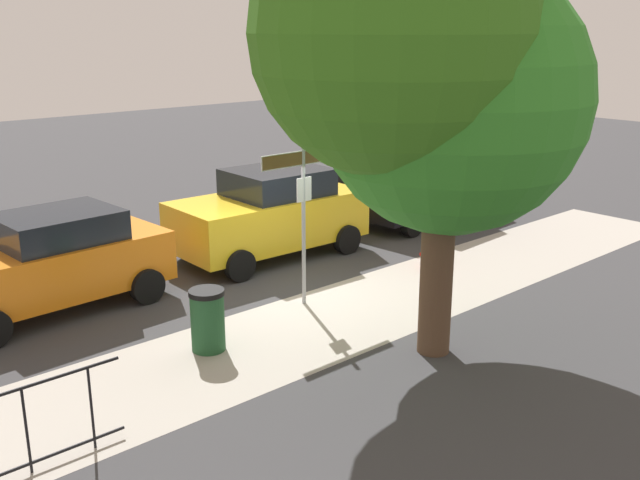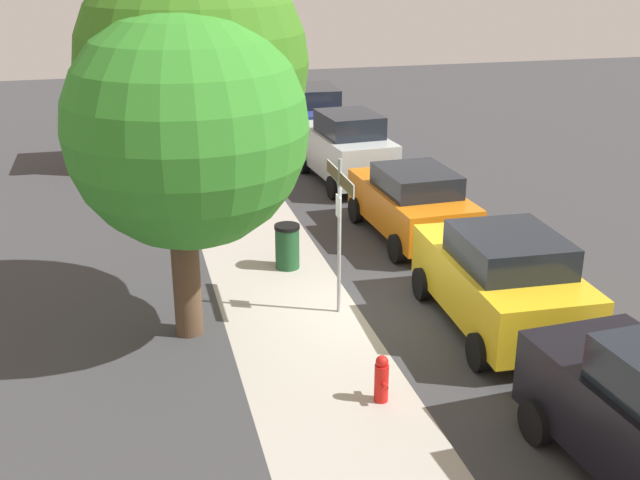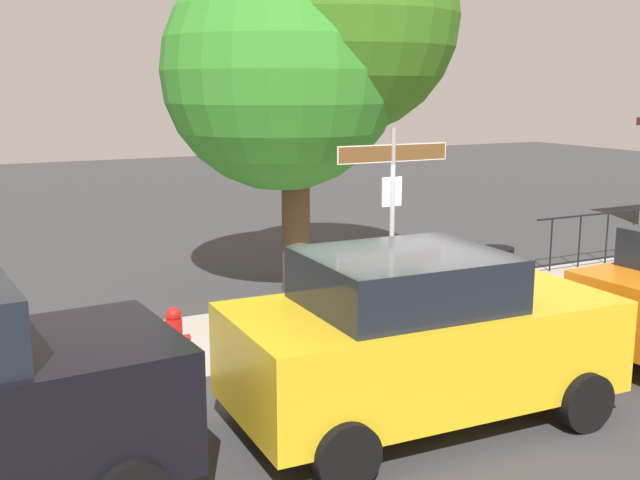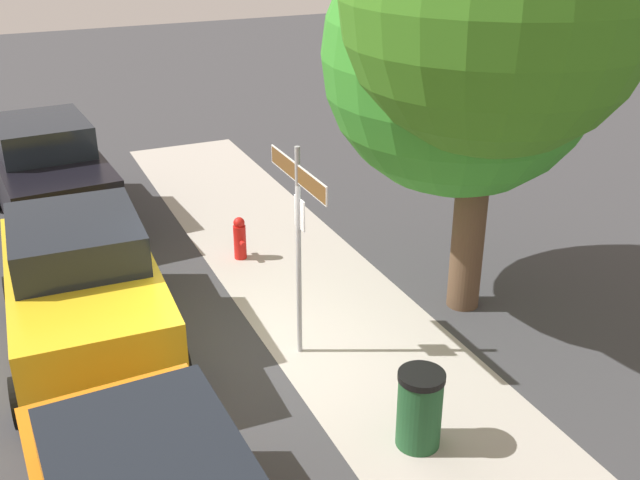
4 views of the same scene
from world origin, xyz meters
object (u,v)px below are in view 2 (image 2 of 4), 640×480
(utility_shed, at_px, (133,120))
(trash_bin, at_px, (287,246))
(car_blue, at_px, (310,115))
(shade_tree, at_px, (184,100))
(car_silver, at_px, (347,148))
(fire_hydrant, at_px, (381,379))
(car_yellow, at_px, (501,279))
(car_orange, at_px, (412,202))
(street_sign, at_px, (340,205))

(utility_shed, relative_size, trash_bin, 3.03)
(car_blue, bearing_deg, shade_tree, 161.07)
(car_blue, distance_m, trash_bin, 11.13)
(car_silver, distance_m, utility_shed, 6.90)
(car_blue, height_order, fire_hydrant, car_blue)
(car_yellow, distance_m, car_blue, 14.40)
(car_yellow, xyz_separation_m, fire_hydrant, (-1.86, 2.87, -0.57))
(car_silver, xyz_separation_m, utility_shed, (3.54, 5.90, 0.39))
(utility_shed, bearing_deg, shade_tree, -176.58)
(trash_bin, bearing_deg, fire_hydrant, -176.91)
(car_yellow, relative_size, car_blue, 0.90)
(car_orange, height_order, utility_shed, utility_shed)
(fire_hydrant, relative_size, trash_bin, 0.80)
(utility_shed, distance_m, trash_bin, 9.92)
(trash_bin, bearing_deg, shade_tree, 137.84)
(car_orange, xyz_separation_m, trash_bin, (-1.10, 3.24, -0.39))
(shade_tree, xyz_separation_m, car_orange, (3.52, -5.43, -3.31))
(utility_shed, bearing_deg, trash_bin, -162.93)
(shade_tree, relative_size, car_blue, 1.43)
(street_sign, bearing_deg, shade_tree, 91.01)
(car_yellow, bearing_deg, car_silver, 2.84)
(trash_bin, bearing_deg, car_yellow, -139.48)
(street_sign, relative_size, shade_tree, 0.45)
(car_orange, bearing_deg, shade_tree, 120.49)
(car_blue, bearing_deg, car_silver, -177.78)
(car_blue, bearing_deg, car_orange, -176.05)
(shade_tree, bearing_deg, car_yellow, -103.46)
(car_blue, xyz_separation_m, fire_hydrant, (-16.26, 2.76, -0.64))
(car_yellow, height_order, car_silver, car_silver)
(car_silver, xyz_separation_m, trash_bin, (-5.90, 3.00, -0.54))
(utility_shed, bearing_deg, car_yellow, -155.23)
(shade_tree, height_order, car_silver, shade_tree)
(shade_tree, xyz_separation_m, utility_shed, (11.86, 0.71, -2.77))
(car_yellow, xyz_separation_m, car_orange, (4.80, -0.07, -0.07))
(car_silver, bearing_deg, fire_hydrant, 162.19)
(fire_hydrant, bearing_deg, utility_shed, 12.04)
(utility_shed, height_order, trash_bin, utility_shed)
(car_blue, bearing_deg, street_sign, 171.80)
(car_blue, height_order, utility_shed, utility_shed)
(car_yellow, height_order, utility_shed, utility_shed)
(shade_tree, bearing_deg, utility_shed, 3.42)
(fire_hydrant, distance_m, trash_bin, 5.57)
(car_orange, relative_size, car_silver, 1.00)
(car_yellow, bearing_deg, trash_bin, 42.40)
(fire_hydrant, xyz_separation_m, trash_bin, (5.56, 0.30, 0.11))
(car_yellow, distance_m, utility_shed, 14.49)
(street_sign, height_order, car_blue, street_sign)
(street_sign, relative_size, utility_shed, 1.01)
(car_yellow, relative_size, car_silver, 1.02)
(shade_tree, xyz_separation_m, car_yellow, (-1.28, -5.36, -3.25))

